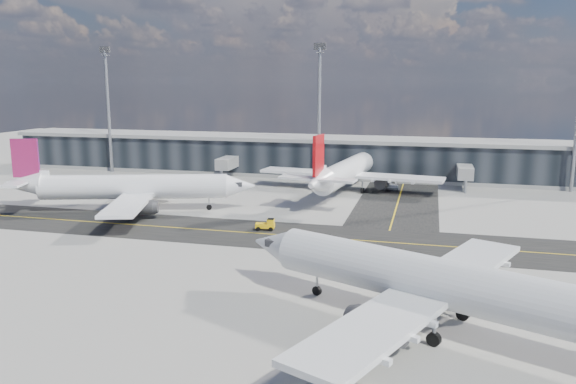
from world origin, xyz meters
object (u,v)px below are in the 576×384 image
(airliner_near, at_px, (447,285))
(baggage_tug, at_px, (267,225))
(airliner_af, at_px, (131,187))
(airliner_redtail, at_px, (347,171))
(service_van, at_px, (391,185))

(airliner_near, bearing_deg, baggage_tug, 64.37)
(airliner_near, bearing_deg, airliner_af, 78.75)
(airliner_redtail, distance_m, airliner_near, 61.61)
(airliner_redtail, height_order, baggage_tug, airliner_redtail)
(airliner_redtail, relative_size, baggage_tug, 14.83)
(airliner_af, distance_m, baggage_tug, 26.27)
(airliner_redtail, relative_size, airliner_near, 1.04)
(service_van, bearing_deg, airliner_af, -152.78)
(airliner_near, relative_size, baggage_tug, 14.21)
(airliner_redtail, distance_m, service_van, 10.48)
(airliner_near, xyz_separation_m, service_van, (-9.26, 65.00, -3.40))
(airliner_near, bearing_deg, airliner_redtail, 39.87)
(airliner_af, distance_m, airliner_near, 60.40)
(airliner_near, relative_size, service_van, 7.23)
(airliner_af, xyz_separation_m, airliner_near, (49.56, -34.52, 0.20))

